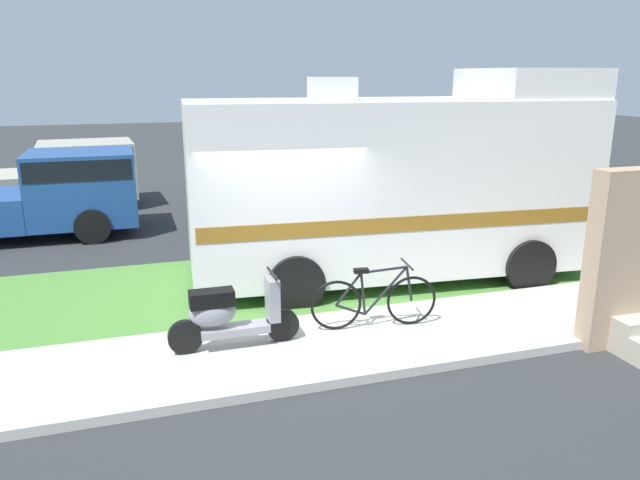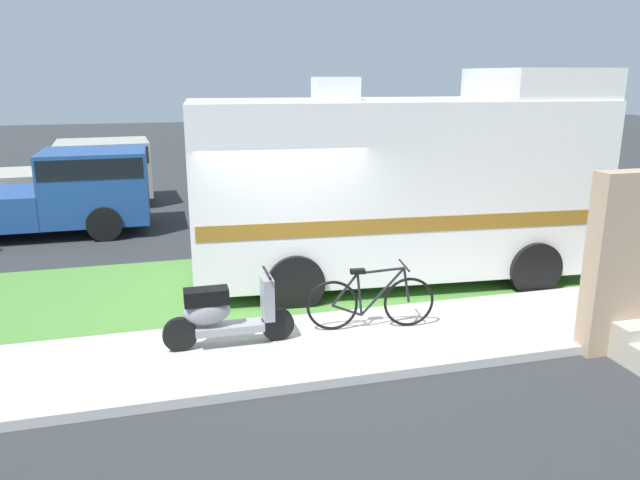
{
  "view_description": "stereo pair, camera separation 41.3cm",
  "coord_description": "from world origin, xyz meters",
  "views": [
    {
      "loc": [
        -2.12,
        -8.2,
        3.54
      ],
      "look_at": [
        0.57,
        0.3,
        1.1
      ],
      "focal_mm": 34.06,
      "sensor_mm": 36.0,
      "label": 1
    },
    {
      "loc": [
        -1.73,
        -8.32,
        3.54
      ],
      "look_at": [
        0.57,
        0.3,
        1.1
      ],
      "focal_mm": 34.06,
      "sensor_mm": 36.0,
      "label": 2
    }
  ],
  "objects": [
    {
      "name": "pickup_truck_far",
      "position": [
        -4.09,
        9.37,
        0.95
      ],
      "size": [
        5.51,
        2.5,
        1.78
      ],
      "color": "#B7B29E",
      "rests_on": "ground"
    },
    {
      "name": "ground_plane",
      "position": [
        0.0,
        0.0,
        0.0
      ],
      "size": [
        80.0,
        80.0,
        0.0
      ],
      "primitive_type": "plane",
      "color": "#2D3033"
    },
    {
      "name": "pickup_truck_near",
      "position": [
        -3.96,
        6.32,
        1.0
      ],
      "size": [
        5.08,
        2.16,
        1.88
      ],
      "color": "#1E478C",
      "rests_on": "ground"
    },
    {
      "name": "scooter",
      "position": [
        -1.05,
        -0.96,
        0.58
      ],
      "size": [
        1.7,
        0.5,
        0.97
      ],
      "color": "black",
      "rests_on": "ground"
    },
    {
      "name": "grass_strip",
      "position": [
        0.0,
        1.5,
        0.04
      ],
      "size": [
        24.0,
        3.4,
        0.08
      ],
      "color": "#4C8438",
      "rests_on": "ground"
    },
    {
      "name": "bottle_green",
      "position": [
        4.53,
        -1.58,
        0.25
      ],
      "size": [
        0.07,
        0.07,
        0.3
      ],
      "color": "brown",
      "rests_on": "ground"
    },
    {
      "name": "sidewalk",
      "position": [
        0.0,
        -1.2,
        0.06
      ],
      "size": [
        24.0,
        2.0,
        0.12
      ],
      "color": "beige",
      "rests_on": "ground"
    },
    {
      "name": "bicycle",
      "position": [
        0.98,
        -0.91,
        0.52
      ],
      "size": [
        1.78,
        0.52,
        0.91
      ],
      "color": "black",
      "rests_on": "ground"
    },
    {
      "name": "motorhome_rv",
      "position": [
        2.23,
        1.25,
        1.74
      ],
      "size": [
        6.97,
        2.86,
        3.64
      ],
      "color": "silver",
      "rests_on": "ground"
    }
  ]
}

